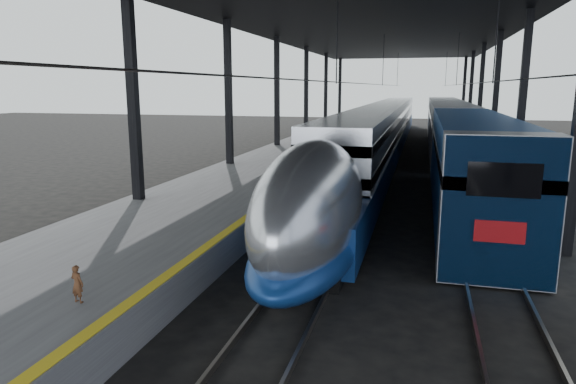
% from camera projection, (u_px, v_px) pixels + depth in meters
% --- Properties ---
extents(ground, '(160.00, 160.00, 0.00)m').
position_uv_depth(ground, '(232.00, 282.00, 14.30)').
color(ground, black).
rests_on(ground, ground).
extents(platform, '(6.00, 80.00, 1.00)m').
position_uv_depth(platform, '(290.00, 161.00, 34.02)').
color(platform, '#4C4C4F').
rests_on(platform, ground).
extents(yellow_strip, '(0.30, 80.00, 0.01)m').
position_uv_depth(yellow_strip, '(332.00, 155.00, 33.23)').
color(yellow_strip, gold).
rests_on(yellow_strip, platform).
extents(rails, '(6.52, 80.00, 0.16)m').
position_uv_depth(rails, '(413.00, 173.00, 32.12)').
color(rails, slate).
rests_on(rails, ground).
extents(canopy, '(18.00, 75.00, 9.47)m').
position_uv_depth(canopy, '(376.00, 23.00, 30.96)').
color(canopy, black).
rests_on(canopy, ground).
extents(tgv_train, '(2.80, 65.20, 4.02)m').
position_uv_depth(tgv_train, '(384.00, 132.00, 40.55)').
color(tgv_train, silver).
rests_on(tgv_train, ground).
extents(second_train, '(3.01, 56.05, 4.15)m').
position_uv_depth(second_train, '(451.00, 130.00, 39.13)').
color(second_train, navy).
rests_on(second_train, ground).
extents(child, '(0.32, 0.24, 0.80)m').
position_uv_depth(child, '(77.00, 284.00, 10.45)').
color(child, '#53301B').
rests_on(child, platform).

